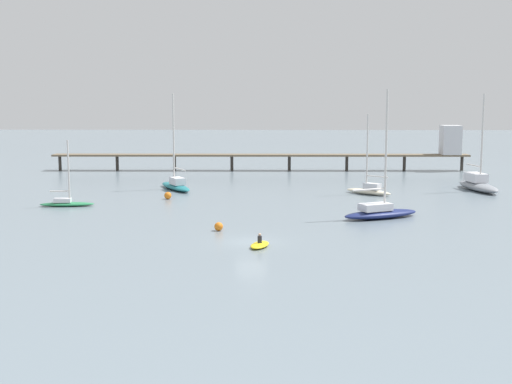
{
  "coord_description": "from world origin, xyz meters",
  "views": [
    {
      "loc": [
        1.57,
        -56.02,
        12.07
      ],
      "look_at": [
        0.0,
        19.81,
        1.5
      ],
      "focal_mm": 47.72,
      "sensor_mm": 36.0,
      "label": 1
    }
  ],
  "objects_px": {
    "sailboat_cream": "(369,189)",
    "mooring_buoy_mid": "(219,227)",
    "sailboat_navy": "(380,211)",
    "mooring_buoy_far": "(168,196)",
    "sailboat_teal": "(176,184)",
    "sailboat_gray": "(478,184)",
    "sailboat_green": "(66,202)",
    "dinghy_yellow": "(260,244)",
    "pier": "(340,149)"
  },
  "relations": [
    {
      "from": "sailboat_cream",
      "to": "mooring_buoy_mid",
      "type": "height_order",
      "value": "sailboat_cream"
    },
    {
      "from": "sailboat_navy",
      "to": "mooring_buoy_far",
      "type": "height_order",
      "value": "sailboat_navy"
    },
    {
      "from": "mooring_buoy_far",
      "to": "sailboat_teal",
      "type": "bearing_deg",
      "value": 91.39
    },
    {
      "from": "mooring_buoy_mid",
      "to": "mooring_buoy_far",
      "type": "bearing_deg",
      "value": 111.31
    },
    {
      "from": "sailboat_cream",
      "to": "sailboat_navy",
      "type": "relative_size",
      "value": 0.78
    },
    {
      "from": "sailboat_cream",
      "to": "mooring_buoy_mid",
      "type": "xyz_separation_m",
      "value": [
        -17.11,
        -23.81,
        -0.3
      ]
    },
    {
      "from": "sailboat_gray",
      "to": "sailboat_green",
      "type": "height_order",
      "value": "sailboat_gray"
    },
    {
      "from": "sailboat_cream",
      "to": "mooring_buoy_mid",
      "type": "distance_m",
      "value": 29.32
    },
    {
      "from": "sailboat_teal",
      "to": "sailboat_green",
      "type": "distance_m",
      "value": 17.47
    },
    {
      "from": "sailboat_cream",
      "to": "mooring_buoy_far",
      "type": "bearing_deg",
      "value": -169.77
    },
    {
      "from": "sailboat_gray",
      "to": "mooring_buoy_mid",
      "type": "distance_m",
      "value": 42.28
    },
    {
      "from": "mooring_buoy_far",
      "to": "sailboat_navy",
      "type": "bearing_deg",
      "value": -28.2
    },
    {
      "from": "mooring_buoy_far",
      "to": "mooring_buoy_mid",
      "type": "xyz_separation_m",
      "value": [
        7.55,
        -19.36,
        -0.04
      ]
    },
    {
      "from": "dinghy_yellow",
      "to": "mooring_buoy_mid",
      "type": "distance_m",
      "value": 7.7
    },
    {
      "from": "pier",
      "to": "mooring_buoy_mid",
      "type": "relative_size",
      "value": 86.6
    },
    {
      "from": "sailboat_gray",
      "to": "sailboat_green",
      "type": "bearing_deg",
      "value": -164.3
    },
    {
      "from": "sailboat_cream",
      "to": "sailboat_gray",
      "type": "height_order",
      "value": "sailboat_gray"
    },
    {
      "from": "pier",
      "to": "mooring_buoy_far",
      "type": "distance_m",
      "value": 40.52
    },
    {
      "from": "sailboat_gray",
      "to": "sailboat_green",
      "type": "xyz_separation_m",
      "value": [
        -49.95,
        -14.04,
        -0.4
      ]
    },
    {
      "from": "sailboat_green",
      "to": "dinghy_yellow",
      "type": "xyz_separation_m",
      "value": [
        21.96,
        -20.44,
        -0.29
      ]
    },
    {
      "from": "pier",
      "to": "dinghy_yellow",
      "type": "xyz_separation_m",
      "value": [
        -12.44,
        -58.65,
        -3.37
      ]
    },
    {
      "from": "sailboat_teal",
      "to": "mooring_buoy_mid",
      "type": "relative_size",
      "value": 15.76
    },
    {
      "from": "sailboat_cream",
      "to": "mooring_buoy_far",
      "type": "distance_m",
      "value": 25.07
    },
    {
      "from": "pier",
      "to": "mooring_buoy_far",
      "type": "bearing_deg",
      "value": -126.16
    },
    {
      "from": "sailboat_teal",
      "to": "mooring_buoy_far",
      "type": "xyz_separation_m",
      "value": [
        0.21,
        -8.48,
        -0.33
      ]
    },
    {
      "from": "sailboat_teal",
      "to": "sailboat_gray",
      "type": "distance_m",
      "value": 39.6
    },
    {
      "from": "sailboat_navy",
      "to": "mooring_buoy_mid",
      "type": "xyz_separation_m",
      "value": [
        -15.76,
        -6.86,
        -0.34
      ]
    },
    {
      "from": "dinghy_yellow",
      "to": "mooring_buoy_far",
      "type": "height_order",
      "value": "dinghy_yellow"
    },
    {
      "from": "sailboat_cream",
      "to": "dinghy_yellow",
      "type": "height_order",
      "value": "sailboat_cream"
    },
    {
      "from": "sailboat_green",
      "to": "dinghy_yellow",
      "type": "distance_m",
      "value": 30.0
    },
    {
      "from": "pier",
      "to": "sailboat_navy",
      "type": "bearing_deg",
      "value": -90.67
    },
    {
      "from": "dinghy_yellow",
      "to": "mooring_buoy_far",
      "type": "xyz_separation_m",
      "value": [
        -11.4,
        26.03,
        0.23
      ]
    },
    {
      "from": "pier",
      "to": "sailboat_cream",
      "type": "bearing_deg",
      "value": -88.32
    },
    {
      "from": "pier",
      "to": "sailboat_teal",
      "type": "bearing_deg",
      "value": -134.89
    },
    {
      "from": "sailboat_cream",
      "to": "sailboat_teal",
      "type": "xyz_separation_m",
      "value": [
        -24.87,
        4.03,
        0.06
      ]
    },
    {
      "from": "sailboat_teal",
      "to": "sailboat_cream",
      "type": "bearing_deg",
      "value": -9.2
    },
    {
      "from": "pier",
      "to": "sailboat_navy",
      "type": "xyz_separation_m",
      "value": [
        -0.53,
        -45.12,
        -2.83
      ]
    },
    {
      "from": "pier",
      "to": "sailboat_gray",
      "type": "relative_size",
      "value": 5.5
    },
    {
      "from": "sailboat_teal",
      "to": "sailboat_green",
      "type": "bearing_deg",
      "value": -126.35
    },
    {
      "from": "sailboat_gray",
      "to": "mooring_buoy_mid",
      "type": "bearing_deg",
      "value": -138.86
    },
    {
      "from": "sailboat_teal",
      "to": "dinghy_yellow",
      "type": "relative_size",
      "value": 4.0
    },
    {
      "from": "sailboat_cream",
      "to": "sailboat_teal",
      "type": "relative_size",
      "value": 0.8
    },
    {
      "from": "sailboat_green",
      "to": "mooring_buoy_far",
      "type": "height_order",
      "value": "sailboat_green"
    },
    {
      "from": "sailboat_teal",
      "to": "sailboat_gray",
      "type": "xyz_separation_m",
      "value": [
        39.6,
        -0.03,
        0.13
      ]
    },
    {
      "from": "sailboat_green",
      "to": "mooring_buoy_mid",
      "type": "height_order",
      "value": "sailboat_green"
    },
    {
      "from": "mooring_buoy_far",
      "to": "mooring_buoy_mid",
      "type": "distance_m",
      "value": 20.78
    },
    {
      "from": "mooring_buoy_mid",
      "to": "sailboat_teal",
      "type": "bearing_deg",
      "value": 105.57
    },
    {
      "from": "sailboat_cream",
      "to": "pier",
      "type": "bearing_deg",
      "value": 91.68
    },
    {
      "from": "pier",
      "to": "mooring_buoy_mid",
      "type": "distance_m",
      "value": 54.56
    },
    {
      "from": "sailboat_teal",
      "to": "mooring_buoy_far",
      "type": "relative_size",
      "value": 14.48
    }
  ]
}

